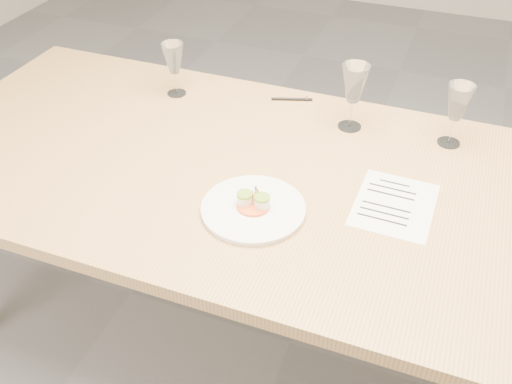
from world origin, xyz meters
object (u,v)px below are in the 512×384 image
at_px(dinner_plate, 253,208).
at_px(ballpoint_pen, 292,99).
at_px(wine_glass_1, 354,85).
at_px(recipe_sheet, 394,204).
at_px(dining_table, 299,198).
at_px(wine_glass_0, 174,59).
at_px(wine_glass_2, 458,104).

height_order(dinner_plate, ballpoint_pen, dinner_plate).
bearing_deg(wine_glass_1, ballpoint_pen, 156.52).
bearing_deg(recipe_sheet, wine_glass_1, 122.46).
xyz_separation_m(ballpoint_pen, wine_glass_1, (0.23, -0.10, 0.14)).
bearing_deg(dining_table, wine_glass_0, 149.91).
height_order(wine_glass_0, wine_glass_2, wine_glass_2).
bearing_deg(dinner_plate, wine_glass_2, 49.26).
bearing_deg(dinner_plate, wine_glass_1, 74.64).
distance_m(wine_glass_1, wine_glass_2, 0.31).
distance_m(dinner_plate, ballpoint_pen, 0.60).
relative_size(dining_table, wine_glass_2, 12.13).
bearing_deg(dining_table, wine_glass_1, 78.50).
relative_size(dinner_plate, wine_glass_1, 1.29).
xyz_separation_m(dinner_plate, ballpoint_pen, (-0.09, 0.60, -0.01)).
bearing_deg(wine_glass_0, dining_table, -30.09).
bearing_deg(wine_glass_2, dining_table, -137.80).
height_order(dining_table, recipe_sheet, recipe_sheet).
height_order(dining_table, wine_glass_1, wine_glass_1).
relative_size(dinner_plate, ballpoint_pen, 2.02).
distance_m(dining_table, wine_glass_2, 0.54).
xyz_separation_m(dinner_plate, recipe_sheet, (0.34, 0.16, -0.01)).
xyz_separation_m(recipe_sheet, ballpoint_pen, (-0.43, 0.44, 0.00)).
bearing_deg(wine_glass_1, wine_glass_0, -179.84).
distance_m(recipe_sheet, wine_glass_1, 0.42).
distance_m(recipe_sheet, wine_glass_0, 0.90).
height_order(dining_table, dinner_plate, dinner_plate).
bearing_deg(ballpoint_pen, wine_glass_2, -27.29).
relative_size(dining_table, dinner_plate, 8.69).
bearing_deg(dining_table, ballpoint_pen, 110.85).
bearing_deg(ballpoint_pen, recipe_sheet, -64.06).
relative_size(dinner_plate, wine_glass_0, 1.48).
distance_m(dining_table, recipe_sheet, 0.28).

